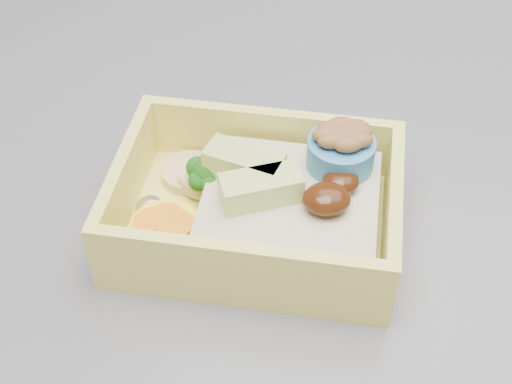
{
  "coord_description": "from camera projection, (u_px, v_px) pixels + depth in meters",
  "views": [
    {
      "loc": [
        -0.2,
        -0.44,
        1.23
      ],
      "look_at": [
        -0.18,
        -0.16,
        0.95
      ],
      "focal_mm": 50.0,
      "sensor_mm": 36.0,
      "label": 1
    }
  ],
  "objects": [
    {
      "name": "bento_box",
      "position": [
        265.0,
        203.0,
        0.41
      ],
      "size": [
        0.19,
        0.15,
        0.06
      ],
      "rotation": [
        0.0,
        0.0,
        -0.26
      ],
      "color": "#F3E464",
      "rests_on": "island"
    }
  ]
}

